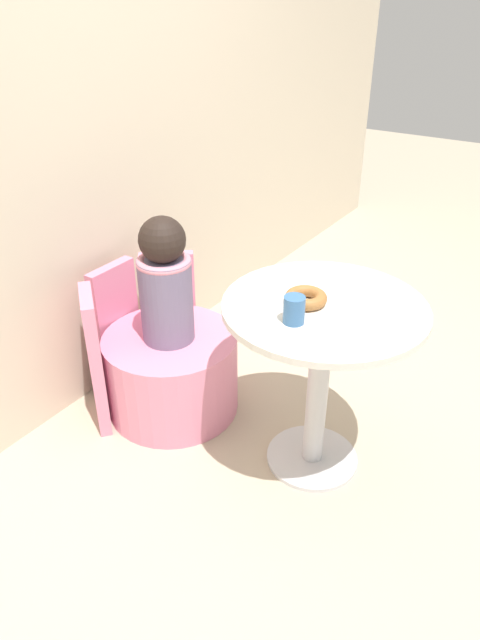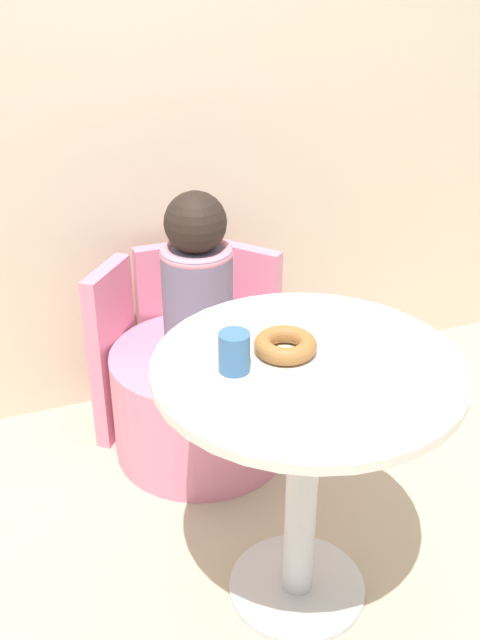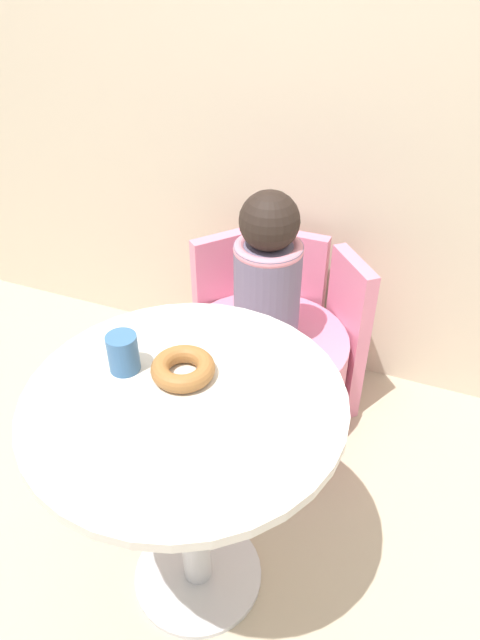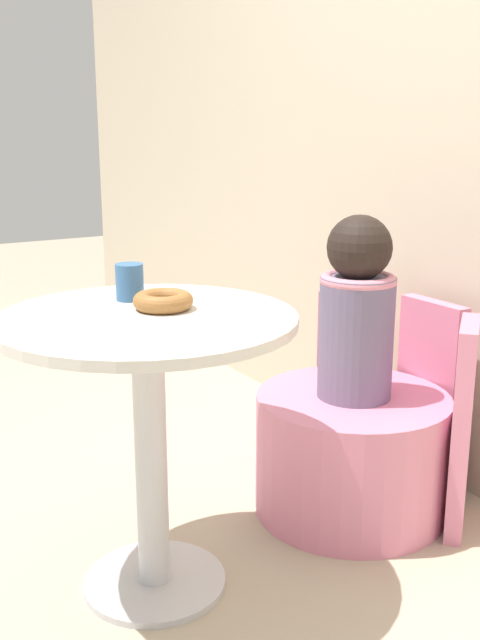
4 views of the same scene
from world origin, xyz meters
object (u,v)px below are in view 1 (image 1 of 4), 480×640
Objects in this scene: tub_chair at (172,373)px; donut at (306,298)px; cup at (294,310)px; child_figure at (165,283)px; round_table at (321,347)px.

donut is (0.02, -0.62, 0.55)m from tub_chair.
donut is 1.57× the size of cup.
cup is (-0.12, -0.65, 0.13)m from child_figure.
cup is (-0.17, 0.03, 0.22)m from round_table.
tub_chair is 6.24× the size of cup.
donut is (0.02, -0.62, 0.11)m from child_figure.
tub_chair is at bearing 93.87° from round_table.
cup is at bearing -100.43° from tub_chair.
tub_chair is at bearing 180.00° from child_figure.
child_figure reaches higher than donut.
donut reaches higher than round_table.
child_figure is at bearing 91.39° from donut.
cup is (-0.12, -0.65, 0.58)m from tub_chair.
tub_chair is 0.88m from cup.
donut is 0.14m from cup.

